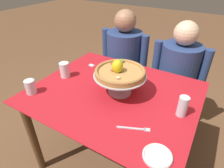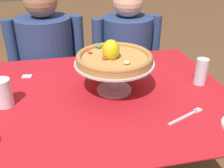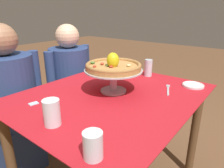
{
  "view_description": "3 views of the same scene",
  "coord_description": "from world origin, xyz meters",
  "px_view_note": "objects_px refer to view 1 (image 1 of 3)",
  "views": [
    {
      "loc": [
        0.56,
        -0.97,
        1.56
      ],
      "look_at": [
        -0.0,
        -0.02,
        0.84
      ],
      "focal_mm": 30.07,
      "sensor_mm": 36.0,
      "label": 1
    },
    {
      "loc": [
        -0.19,
        -1.04,
        1.38
      ],
      "look_at": [
        0.03,
        0.04,
        0.79
      ],
      "focal_mm": 40.96,
      "sensor_mm": 36.0,
      "label": 2
    },
    {
      "loc": [
        -0.93,
        -0.73,
        1.26
      ],
      "look_at": [
        0.07,
        0.05,
        0.8
      ],
      "focal_mm": 32.55,
      "sensor_mm": 36.0,
      "label": 3
    }
  ],
  "objects_px": {
    "pizza": "(120,71)",
    "sugar_packet": "(92,65)",
    "water_glass_front_left": "(31,87)",
    "diner_right": "(176,80)",
    "diner_left": "(124,65)",
    "water_glass_side_right": "(182,107)",
    "water_glass_side_left": "(65,71)",
    "pizza_stand": "(120,80)",
    "dinner_fork": "(135,129)",
    "side_plate": "(157,156)"
  },
  "relations": [
    {
      "from": "pizza",
      "to": "sugar_packet",
      "type": "xyz_separation_m",
      "value": [
        -0.42,
        0.24,
        -0.17
      ]
    },
    {
      "from": "pizza",
      "to": "water_glass_front_left",
      "type": "xyz_separation_m",
      "value": [
        -0.54,
        -0.33,
        -0.13
      ]
    },
    {
      "from": "diner_right",
      "to": "diner_left",
      "type": "bearing_deg",
      "value": -178.96
    },
    {
      "from": "water_glass_side_right",
      "to": "diner_right",
      "type": "xyz_separation_m",
      "value": [
        -0.19,
        0.74,
        -0.25
      ]
    },
    {
      "from": "water_glass_side_right",
      "to": "water_glass_side_left",
      "type": "relative_size",
      "value": 1.08
    },
    {
      "from": "sugar_packet",
      "to": "water_glass_side_right",
      "type": "bearing_deg",
      "value": -16.45
    },
    {
      "from": "water_glass_side_left",
      "to": "pizza_stand",
      "type": "bearing_deg",
      "value": 3.24
    },
    {
      "from": "water_glass_side_right",
      "to": "diner_right",
      "type": "bearing_deg",
      "value": 104.15
    },
    {
      "from": "pizza_stand",
      "to": "dinner_fork",
      "type": "xyz_separation_m",
      "value": [
        0.25,
        -0.27,
        -0.1
      ]
    },
    {
      "from": "pizza_stand",
      "to": "water_glass_front_left",
      "type": "relative_size",
      "value": 3.57
    },
    {
      "from": "side_plate",
      "to": "dinner_fork",
      "type": "height_order",
      "value": "side_plate"
    },
    {
      "from": "water_glass_front_left",
      "to": "side_plate",
      "type": "bearing_deg",
      "value": -3.07
    },
    {
      "from": "side_plate",
      "to": "diner_right",
      "type": "relative_size",
      "value": 0.13
    },
    {
      "from": "water_glass_side_left",
      "to": "diner_right",
      "type": "relative_size",
      "value": 0.11
    },
    {
      "from": "water_glass_front_left",
      "to": "diner_right",
      "type": "relative_size",
      "value": 0.09
    },
    {
      "from": "pizza",
      "to": "dinner_fork",
      "type": "height_order",
      "value": "pizza"
    },
    {
      "from": "water_glass_side_left",
      "to": "sugar_packet",
      "type": "xyz_separation_m",
      "value": [
        0.07,
        0.27,
        -0.05
      ]
    },
    {
      "from": "pizza_stand",
      "to": "water_glass_side_left",
      "type": "relative_size",
      "value": 2.97
    },
    {
      "from": "water_glass_side_right",
      "to": "diner_left",
      "type": "xyz_separation_m",
      "value": [
        -0.78,
        0.73,
        -0.23
      ]
    },
    {
      "from": "pizza",
      "to": "dinner_fork",
      "type": "distance_m",
      "value": 0.41
    },
    {
      "from": "pizza",
      "to": "sugar_packet",
      "type": "distance_m",
      "value": 0.52
    },
    {
      "from": "pizza",
      "to": "diner_left",
      "type": "xyz_separation_m",
      "value": [
        -0.33,
        0.71,
        -0.35
      ]
    },
    {
      "from": "side_plate",
      "to": "pizza_stand",
      "type": "bearing_deg",
      "value": 137.75
    },
    {
      "from": "dinner_fork",
      "to": "sugar_packet",
      "type": "bearing_deg",
      "value": 143.0
    },
    {
      "from": "pizza",
      "to": "water_glass_side_right",
      "type": "distance_m",
      "value": 0.46
    },
    {
      "from": "water_glass_side_right",
      "to": "sugar_packet",
      "type": "xyz_separation_m",
      "value": [
        -0.87,
        0.26,
        -0.05
      ]
    },
    {
      "from": "pizza_stand",
      "to": "water_glass_front_left",
      "type": "height_order",
      "value": "pizza_stand"
    },
    {
      "from": "water_glass_front_left",
      "to": "sugar_packet",
      "type": "height_order",
      "value": "water_glass_front_left"
    },
    {
      "from": "pizza",
      "to": "diner_right",
      "type": "bearing_deg",
      "value": 70.49
    },
    {
      "from": "diner_left",
      "to": "sugar_packet",
      "type": "bearing_deg",
      "value": -101.01
    },
    {
      "from": "water_glass_side_right",
      "to": "water_glass_front_left",
      "type": "xyz_separation_m",
      "value": [
        -0.99,
        -0.31,
        -0.01
      ]
    },
    {
      "from": "water_glass_side_left",
      "to": "dinner_fork",
      "type": "height_order",
      "value": "water_glass_side_left"
    },
    {
      "from": "water_glass_side_right",
      "to": "water_glass_front_left",
      "type": "distance_m",
      "value": 1.03
    },
    {
      "from": "dinner_fork",
      "to": "sugar_packet",
      "type": "xyz_separation_m",
      "value": [
        -0.68,
        0.51,
        -0.0
      ]
    },
    {
      "from": "side_plate",
      "to": "diner_right",
      "type": "height_order",
      "value": "diner_right"
    },
    {
      "from": "pizza_stand",
      "to": "side_plate",
      "type": "distance_m",
      "value": 0.57
    },
    {
      "from": "water_glass_side_left",
      "to": "diner_left",
      "type": "relative_size",
      "value": 0.1
    },
    {
      "from": "water_glass_side_left",
      "to": "dinner_fork",
      "type": "relative_size",
      "value": 0.68
    },
    {
      "from": "sugar_packet",
      "to": "diner_left",
      "type": "height_order",
      "value": "diner_left"
    },
    {
      "from": "pizza",
      "to": "water_glass_front_left",
      "type": "relative_size",
      "value": 3.37
    },
    {
      "from": "diner_right",
      "to": "pizza_stand",
      "type": "bearing_deg",
      "value": -109.41
    },
    {
      "from": "pizza",
      "to": "diner_right",
      "type": "relative_size",
      "value": 0.3
    },
    {
      "from": "dinner_fork",
      "to": "diner_right",
      "type": "relative_size",
      "value": 0.16
    },
    {
      "from": "pizza",
      "to": "diner_left",
      "type": "distance_m",
      "value": 0.86
    },
    {
      "from": "water_glass_side_right",
      "to": "water_glass_side_left",
      "type": "distance_m",
      "value": 0.94
    },
    {
      "from": "pizza",
      "to": "side_plate",
      "type": "height_order",
      "value": "pizza"
    },
    {
      "from": "water_glass_front_left",
      "to": "dinner_fork",
      "type": "height_order",
      "value": "water_glass_front_left"
    },
    {
      "from": "dinner_fork",
      "to": "sugar_packet",
      "type": "distance_m",
      "value": 0.85
    },
    {
      "from": "diner_left",
      "to": "diner_right",
      "type": "bearing_deg",
      "value": 1.04
    },
    {
      "from": "dinner_fork",
      "to": "water_glass_front_left",
      "type": "bearing_deg",
      "value": -175.73
    }
  ]
}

